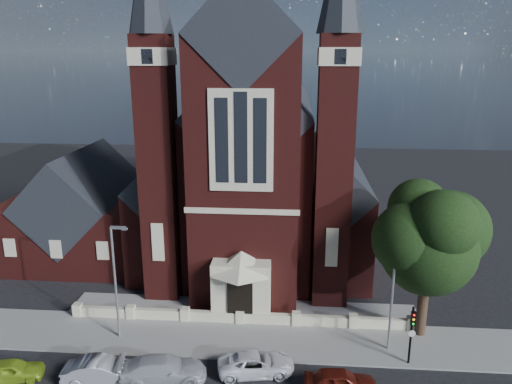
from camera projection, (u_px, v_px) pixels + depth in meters
ground at (251, 273)px, 43.97m from camera, size 120.00×120.00×0.00m
pavement_strip at (237, 339)px, 33.90m from camera, size 60.00×5.00×0.12m
forecourt_paving at (243, 310)px, 37.74m from camera, size 26.00×3.00×0.14m
forecourt_wall at (240, 323)px, 35.82m from camera, size 24.00×0.40×0.90m
church at (258, 163)px, 49.36m from camera, size 20.01×34.90×29.20m
parish_hall at (85, 214)px, 46.98m from camera, size 12.00×12.20×10.24m
street_tree at (432, 242)px, 32.20m from camera, size 6.40×6.60×10.70m
street_lamp_left at (116, 276)px, 32.77m from camera, size 1.16×0.22×8.09m
street_lamp_right at (394, 286)px, 31.40m from camera, size 1.16×0.22×8.09m
traffic_signal at (412, 328)px, 30.37m from camera, size 0.28×0.42×4.00m
car_lime_van at (11, 370)px, 29.53m from camera, size 3.99×2.38×1.27m
car_silver_a at (102, 371)px, 29.30m from camera, size 4.67×2.09×1.49m
car_silver_b at (163, 369)px, 29.43m from camera, size 5.42×2.91×1.49m
car_white_suv at (256, 364)px, 30.15m from camera, size 4.94×2.90×1.29m
car_dark_red at (340, 382)px, 28.40m from camera, size 4.26×1.92×1.42m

